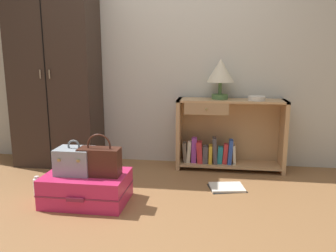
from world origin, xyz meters
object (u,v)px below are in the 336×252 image
object	(u,v)px
bookshelf	(225,136)
table_lamp	(220,72)
wardrobe	(55,73)
bottle	(37,187)
bowl	(257,98)
open_book_on_floor	(227,187)
train_case	(75,161)
suitcase_large	(87,188)
handbag	(100,161)

from	to	relation	value
bookshelf	table_lamp	bearing A→B (deg)	168.86
wardrobe	bottle	distance (m)	1.32
table_lamp	bowl	distance (m)	0.45
table_lamp	bowl	size ratio (longest dim) A/B	2.39
wardrobe	open_book_on_floor	size ratio (longest dim) A/B	5.45
bowl	train_case	distance (m)	1.89
train_case	open_book_on_floor	distance (m)	1.38
wardrobe	bookshelf	xyz separation A→B (m)	(1.84, 0.08, -0.66)
wardrobe	suitcase_large	xyz separation A→B (m)	(0.69, -0.97, -0.89)
bookshelf	open_book_on_floor	xyz separation A→B (m)	(0.01, -0.59, -0.35)
handbag	open_book_on_floor	world-z (taller)	handbag
bookshelf	open_book_on_floor	bearing A→B (deg)	-88.68
bookshelf	table_lamp	world-z (taller)	table_lamp
wardrobe	bottle	size ratio (longest dim) A/B	11.69
train_case	handbag	bearing A→B (deg)	-3.20
bookshelf	bowl	world-z (taller)	bowl
table_lamp	open_book_on_floor	bearing A→B (deg)	-82.20
train_case	bookshelf	bearing A→B (deg)	40.25
suitcase_large	table_lamp	bearing A→B (deg)	44.55
bowl	open_book_on_floor	size ratio (longest dim) A/B	0.47
bottle	handbag	bearing A→B (deg)	-7.74
wardrobe	table_lamp	xyz separation A→B (m)	(1.77, 0.09, 0.01)
bowl	wardrobe	bearing A→B (deg)	-179.32
train_case	handbag	xyz separation A→B (m)	(0.22, -0.01, 0.01)
wardrobe	train_case	distance (m)	1.32
wardrobe	bottle	xyz separation A→B (m)	(0.21, -0.90, -0.94)
bookshelf	train_case	distance (m)	1.63
bowl	handbag	xyz separation A→B (m)	(-1.33, -1.01, -0.41)
wardrobe	bookshelf	bearing A→B (deg)	2.46
table_lamp	train_case	xyz separation A→B (m)	(-1.17, -1.07, -0.67)
table_lamp	bowl	bearing A→B (deg)	-10.28
table_lamp	suitcase_large	size ratio (longest dim) A/B	0.61
wardrobe	bowl	distance (m)	2.15
bowl	bottle	bearing A→B (deg)	-154.34
table_lamp	handbag	bearing A→B (deg)	-131.58
open_book_on_floor	handbag	bearing A→B (deg)	-155.36
table_lamp	handbag	distance (m)	1.59
bottle	open_book_on_floor	size ratio (longest dim) A/B	0.47
table_lamp	bottle	bearing A→B (deg)	-147.49
bowl	bookshelf	bearing A→B (deg)	169.92
wardrobe	open_book_on_floor	xyz separation A→B (m)	(1.85, -0.51, -1.01)
suitcase_large	bottle	bearing A→B (deg)	171.84
bookshelf	train_case	bearing A→B (deg)	-139.75
bookshelf	open_book_on_floor	size ratio (longest dim) A/B	3.03
bottle	suitcase_large	bearing A→B (deg)	-8.16
table_lamp	bowl	world-z (taller)	table_lamp
handbag	open_book_on_floor	bearing A→B (deg)	24.64
bookshelf	bottle	distance (m)	1.92
wardrobe	handbag	distance (m)	1.43
bottle	open_book_on_floor	distance (m)	1.69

